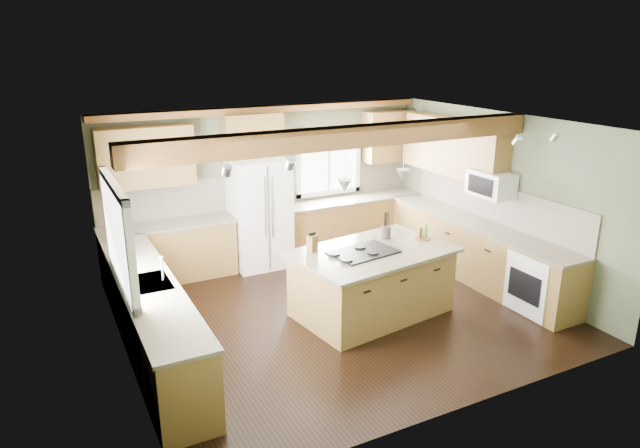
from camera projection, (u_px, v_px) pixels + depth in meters
name	position (u px, v px, depth m)	size (l,w,h in m)	color
floor	(338.00, 311.00, 7.93)	(5.60, 5.60, 0.00)	black
ceiling	(340.00, 124.00, 7.14)	(5.60, 5.60, 0.00)	silver
wall_back	(267.00, 183.00, 9.65)	(5.60, 5.60, 0.00)	#4A533B
wall_left	(118.00, 257.00, 6.32)	(5.00, 5.00, 0.00)	#4A533B
wall_right	(498.00, 197.00, 8.75)	(5.00, 5.00, 0.00)	#4A533B
ceiling_beam	(349.00, 137.00, 6.98)	(5.55, 0.26, 0.26)	brown
soffit_trim	(267.00, 109.00, 9.19)	(5.55, 0.20, 0.10)	brown
backsplash_back	(268.00, 188.00, 9.67)	(5.58, 0.03, 0.58)	brown
backsplash_right	(494.00, 202.00, 8.81)	(0.03, 3.70, 0.58)	brown
base_cab_back_left	(169.00, 253.00, 8.89)	(2.02, 0.60, 0.88)	brown
counter_back_left	(167.00, 225.00, 8.74)	(2.06, 0.64, 0.04)	#4A4336
base_cab_back_right	(351.00, 224.00, 10.31)	(2.62, 0.60, 0.88)	brown
counter_back_right	(352.00, 199.00, 10.17)	(2.66, 0.64, 0.04)	#4A4336
base_cab_left	(151.00, 320.00, 6.75)	(0.60, 3.70, 0.88)	brown
counter_left	(148.00, 284.00, 6.61)	(0.64, 3.74, 0.04)	#4A4336
base_cab_right	(476.00, 252.00, 8.92)	(0.60, 3.70, 0.88)	brown
counter_right	(479.00, 224.00, 8.78)	(0.64, 3.74, 0.04)	#4A4336
upper_cab_back_left	(146.00, 157.00, 8.44)	(1.40, 0.35, 0.90)	brown
upper_cab_over_fridge	(253.00, 135.00, 9.11)	(0.96, 0.35, 0.70)	brown
upper_cab_right	(454.00, 147.00, 9.24)	(0.35, 2.20, 0.90)	brown
upper_cab_back_corner	(388.00, 136.00, 10.30)	(0.90, 0.35, 0.90)	brown
window_left	(116.00, 235.00, 6.29)	(0.04, 1.60, 1.05)	white
window_back	(328.00, 162.00, 10.06)	(1.10, 0.04, 1.00)	white
sink	(148.00, 284.00, 6.61)	(0.50, 0.65, 0.03)	#262628
faucet	(162.00, 269.00, 6.65)	(0.02, 0.02, 0.28)	#B2B2B7
dishwasher	(179.00, 375.00, 5.66)	(0.60, 0.60, 0.84)	white
oven	(540.00, 282.00, 7.82)	(0.60, 0.72, 0.84)	white
microwave	(491.00, 184.00, 8.53)	(0.40, 0.70, 0.38)	white
pendant_left	(345.00, 186.00, 7.06)	(0.18, 0.18, 0.16)	#B2B2B7
pendant_right	(403.00, 175.00, 7.61)	(0.18, 0.18, 0.16)	#B2B2B7
refrigerator	(260.00, 213.00, 9.32)	(0.90, 0.74, 1.80)	white
island	(372.00, 283.00, 7.77)	(1.98, 1.21, 0.88)	brown
island_top	(373.00, 252.00, 7.63)	(2.11, 1.34, 0.04)	#4A4336
cooktop	(363.00, 252.00, 7.53)	(0.86, 0.57, 0.02)	black
knife_block	(312.00, 244.00, 7.55)	(0.13, 0.10, 0.22)	brown
utensil_crock	(386.00, 232.00, 8.06)	(0.13, 0.13, 0.17)	#3D3431
bottle_tray	(423.00, 232.00, 8.04)	(0.22, 0.22, 0.20)	brown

